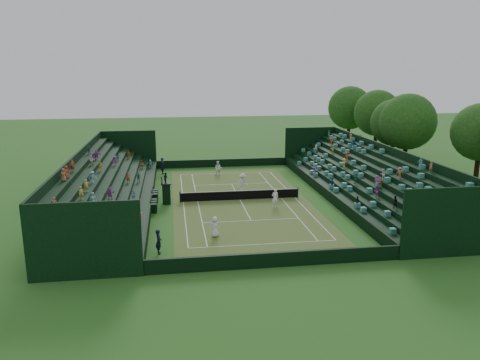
{
  "coord_description": "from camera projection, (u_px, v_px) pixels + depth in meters",
  "views": [
    {
      "loc": [
        -6.4,
        -43.3,
        12.53
      ],
      "look_at": [
        0.0,
        0.0,
        2.0
      ],
      "focal_mm": 35.0,
      "sensor_mm": 36.0,
      "label": 1
    }
  ],
  "objects": [
    {
      "name": "player_near_west",
      "position": [
        215.0,
        227.0,
        35.38
      ],
      "size": [
        0.9,
        0.72,
        1.6
      ],
      "primitive_type": "imported",
      "rotation": [
        0.0,
        0.0,
        3.46
      ],
      "color": "white",
      "rests_on": "ground"
    },
    {
      "name": "ground",
      "position": [
        240.0,
        200.0,
        45.49
      ],
      "size": [
        160.0,
        160.0,
        0.0
      ],
      "primitive_type": "plane",
      "color": "#2D6720",
      "rests_on": "ground"
    },
    {
      "name": "tennis_net",
      "position": [
        240.0,
        195.0,
        45.36
      ],
      "size": [
        11.67,
        0.1,
        1.06
      ],
      "color": "black",
      "rests_on": "ground"
    },
    {
      "name": "player_far_west",
      "position": [
        218.0,
        168.0,
        55.47
      ],
      "size": [
        1.01,
        0.87,
        1.79
      ],
      "primitive_type": "imported",
      "rotation": [
        0.0,
        0.0,
        -0.26
      ],
      "color": "white",
      "rests_on": "ground"
    },
    {
      "name": "line_judge_south",
      "position": [
        159.0,
        242.0,
        32.19
      ],
      "size": [
        0.52,
        0.7,
        1.74
      ],
      "primitive_type": "imported",
      "rotation": [
        0.0,
        0.0,
        1.75
      ],
      "color": "black",
      "rests_on": "ground"
    },
    {
      "name": "court_surface",
      "position": [
        240.0,
        200.0,
        45.49
      ],
      "size": [
        12.97,
        26.77,
        0.01
      ],
      "primitive_type": "cube",
      "color": "#2D6722",
      "rests_on": "ground"
    },
    {
      "name": "perimeter_wall_west",
      "position": [
        151.0,
        198.0,
        44.16
      ],
      "size": [
        0.2,
        31.77,
        1.0
      ],
      "primitive_type": "cube",
      "color": "black",
      "rests_on": "ground"
    },
    {
      "name": "player_far_east",
      "position": [
        243.0,
        183.0,
        48.09
      ],
      "size": [
        1.49,
        1.28,
        1.99
      ],
      "primitive_type": "imported",
      "rotation": [
        0.0,
        0.0,
        0.52
      ],
      "color": "white",
      "rests_on": "ground"
    },
    {
      "name": "line_judge_north",
      "position": [
        163.0,
        166.0,
        56.4
      ],
      "size": [
        0.64,
        0.82,
        1.99
      ],
      "primitive_type": "imported",
      "rotation": [
        0.0,
        0.0,
        1.81
      ],
      "color": "black",
      "rests_on": "ground"
    },
    {
      "name": "perimeter_wall_south",
      "position": [
        276.0,
        260.0,
        30.09
      ],
      "size": [
        17.17,
        0.2,
        1.0
      ],
      "primitive_type": "cube",
      "color": "black",
      "rests_on": "ground"
    },
    {
      "name": "player_near_east",
      "position": [
        275.0,
        198.0,
        42.92
      ],
      "size": [
        0.69,
        0.49,
        1.78
      ],
      "primitive_type": "imported",
      "rotation": [
        0.0,
        0.0,
        3.24
      ],
      "color": "white",
      "rests_on": "ground"
    },
    {
      "name": "north_grandstand",
      "position": [
        365.0,
        180.0,
        46.92
      ],
      "size": [
        6.6,
        32.0,
        4.9
      ],
      "color": "black",
      "rests_on": "ground"
    },
    {
      "name": "tree_row",
      "position": [
        409.0,
        120.0,
        56.86
      ],
      "size": [
        10.96,
        36.69,
        9.87
      ],
      "color": "black",
      "rests_on": "ground"
    },
    {
      "name": "perimeter_wall_north",
      "position": [
        222.0,
        163.0,
        60.65
      ],
      "size": [
        17.17,
        0.2,
        1.0
      ],
      "primitive_type": "cube",
      "color": "black",
      "rests_on": "ground"
    },
    {
      "name": "perimeter_wall_east",
      "position": [
        324.0,
        192.0,
        46.58
      ],
      "size": [
        0.2,
        31.77,
        1.0
      ],
      "primitive_type": "cube",
      "color": "black",
      "rests_on": "ground"
    },
    {
      "name": "courtside_chairs",
      "position": [
        154.0,
        200.0,
        43.77
      ],
      "size": [
        0.55,
        5.52,
        1.19
      ],
      "color": "black",
      "rests_on": "ground"
    },
    {
      "name": "south_grandstand",
      "position": [
        105.0,
        189.0,
        43.33
      ],
      "size": [
        6.6,
        32.0,
        4.9
      ],
      "color": "black",
      "rests_on": "ground"
    },
    {
      "name": "scoreboard_tower",
      "position": [
        353.0,
        140.0,
        62.66
      ],
      "size": [
        2.0,
        1.0,
        3.7
      ],
      "color": "black",
      "rests_on": "ground"
    },
    {
      "name": "umpire_chair",
      "position": [
        166.0,
        191.0,
        43.91
      ],
      "size": [
        0.96,
        0.96,
        3.03
      ],
      "color": "black",
      "rests_on": "ground"
    }
  ]
}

